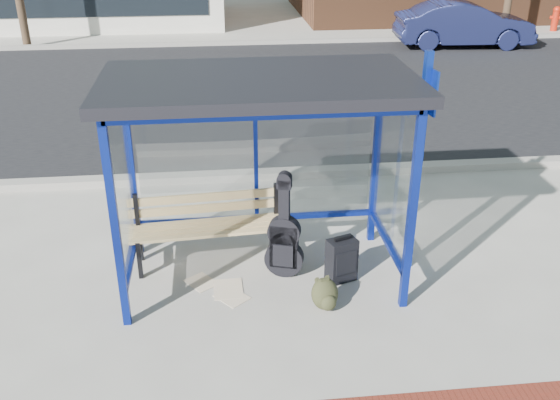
{
  "coord_description": "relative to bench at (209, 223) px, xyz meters",
  "views": [
    {
      "loc": [
        -0.48,
        -6.29,
        4.08
      ],
      "look_at": [
        0.24,
        0.2,
        0.91
      ],
      "focal_mm": 40.0,
      "sensor_mm": 36.0,
      "label": 1
    }
  ],
  "objects": [
    {
      "name": "suitcase",
      "position": [
        1.52,
        -0.64,
        -0.24
      ],
      "size": [
        0.39,
        0.31,
        0.58
      ],
      "rotation": [
        0.0,
        0.0,
        0.34
      ],
      "color": "black",
      "rests_on": "ground"
    },
    {
      "name": "backpack",
      "position": [
        1.24,
        -1.18,
        -0.34
      ],
      "size": [
        0.35,
        0.33,
        0.37
      ],
      "rotation": [
        0.0,
        0.0,
        0.24
      ],
      "color": "#2D2F1A",
      "rests_on": "ground"
    },
    {
      "name": "newspaper_c",
      "position": [
        -0.12,
        -0.52,
        -0.51
      ],
      "size": [
        0.43,
        0.45,
        0.01
      ],
      "primitive_type": "cube",
      "rotation": [
        0.0,
        0.0,
        2.2
      ],
      "color": "white",
      "rests_on": "ground"
    },
    {
      "name": "far_sidewalk",
      "position": [
        0.6,
        14.53,
        -0.51
      ],
      "size": [
        60.0,
        4.0,
        0.01
      ],
      "primitive_type": "cube",
      "color": "#B2ADA0",
      "rests_on": "ground"
    },
    {
      "name": "bus_shelter",
      "position": [
        0.6,
        -0.39,
        1.56
      ],
      "size": [
        3.3,
        1.8,
        2.42
      ],
      "color": "navy",
      "rests_on": "ground"
    },
    {
      "name": "newspaper_a",
      "position": [
        0.19,
        -0.7,
        -0.51
      ],
      "size": [
        0.34,
        0.43,
        0.01
      ],
      "primitive_type": "cube",
      "rotation": [
        0.0,
        0.0,
        1.59
      ],
      "color": "white",
      "rests_on": "ground"
    },
    {
      "name": "curb_near",
      "position": [
        0.6,
        2.43,
        -0.45
      ],
      "size": [
        60.0,
        0.25,
        0.12
      ],
      "primitive_type": "cube",
      "color": "gray",
      "rests_on": "ground"
    },
    {
      "name": "bench",
      "position": [
        0.0,
        0.0,
        0.0
      ],
      "size": [
        1.95,
        0.6,
        0.91
      ],
      "rotation": [
        0.0,
        0.0,
        0.07
      ],
      "color": "black",
      "rests_on": "ground"
    },
    {
      "name": "street_asphalt",
      "position": [
        0.6,
        7.53,
        -0.51
      ],
      "size": [
        60.0,
        10.0,
        0.0
      ],
      "primitive_type": "cube",
      "color": "black",
      "rests_on": "ground"
    },
    {
      "name": "newspaper_b",
      "position": [
        0.23,
        -0.86,
        -0.51
      ],
      "size": [
        0.44,
        0.45,
        0.01
      ],
      "primitive_type": "cube",
      "rotation": [
        0.0,
        0.0,
        -0.88
      ],
      "color": "white",
      "rests_on": "ground"
    },
    {
      "name": "parked_car",
      "position": [
        7.7,
        11.62,
        0.15
      ],
      "size": [
        4.12,
        1.67,
        1.33
      ],
      "primitive_type": "imported",
      "rotation": [
        0.0,
        0.0,
        1.51
      ],
      "color": "#1A1F4A",
      "rests_on": "ground"
    },
    {
      "name": "curb_far",
      "position": [
        0.6,
        12.63,
        -0.45
      ],
      "size": [
        60.0,
        0.25,
        0.12
      ],
      "primitive_type": "cube",
      "color": "gray",
      "rests_on": "ground"
    },
    {
      "name": "sign_post",
      "position": [
        2.41,
        -0.41,
        0.97
      ],
      "size": [
        0.13,
        0.33,
        2.64
      ],
      "rotation": [
        0.0,
        0.0,
        0.15
      ],
      "color": "navy",
      "rests_on": "ground"
    },
    {
      "name": "fire_hydrant",
      "position": [
        11.7,
        13.64,
        -0.07
      ],
      "size": [
        0.37,
        0.24,
        0.82
      ],
      "rotation": [
        0.0,
        0.0,
        -0.35
      ],
      "color": "red",
      "rests_on": "ground"
    },
    {
      "name": "ground",
      "position": [
        0.6,
        -0.47,
        -0.51
      ],
      "size": [
        120.0,
        120.0,
        0.0
      ],
      "primitive_type": "plane",
      "color": "#B2ADA0",
      "rests_on": "ground"
    },
    {
      "name": "guitar_bag",
      "position": [
        0.87,
        -0.45,
        -0.05
      ],
      "size": [
        0.48,
        0.26,
        1.26
      ],
      "rotation": [
        0.0,
        0.0,
        -0.29
      ],
      "color": "black",
      "rests_on": "ground"
    }
  ]
}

